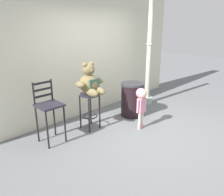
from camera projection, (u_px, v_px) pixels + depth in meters
ground_plane at (146, 133)px, 4.52m from camera, size 24.00×24.00×0.00m
building_wall at (84, 35)px, 5.19m from camera, size 6.21×0.30×3.69m
bar_stool_with_teddy at (90, 104)px, 4.59m from camera, size 0.38×0.38×0.76m
teddy_bear at (90, 83)px, 4.43m from camera, size 0.61×0.55×0.64m
child_walking at (141, 100)px, 4.55m from camera, size 0.28×0.22×0.88m
trash_bin at (132, 99)px, 5.29m from camera, size 0.55×0.55×0.80m
lamppost at (149, 64)px, 5.89m from camera, size 0.31×0.31×2.77m
bar_chair_empty at (49, 108)px, 4.02m from camera, size 0.42×0.42×1.14m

